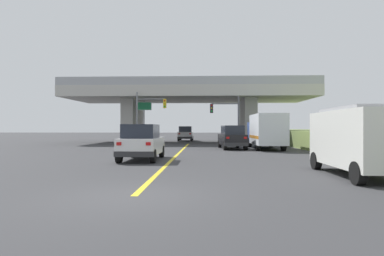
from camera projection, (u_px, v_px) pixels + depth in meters
name	position (u px, v px, depth m)	size (l,w,h in m)	color
ground	(190.00, 143.00, 40.11)	(160.00, 160.00, 0.00)	#353538
overpass_bridge	(190.00, 100.00, 40.10)	(28.91, 10.53, 7.38)	#B7B5AD
lane_divider_stripe	(178.00, 154.00, 22.84)	(0.20, 28.28, 0.01)	yellow
suv_lead	(142.00, 142.00, 18.45)	(2.04, 4.48, 2.02)	silver
suv_crossing	(232.00, 137.00, 28.13)	(2.29, 4.80, 2.02)	black
box_truck	(266.00, 131.00, 27.80)	(2.33, 7.14, 2.94)	navy
work_van	(358.00, 138.00, 12.36)	(2.08, 5.05, 2.62)	silver
sedan_oncoming	(186.00, 134.00, 45.22)	(1.97, 4.69, 2.02)	silver
traffic_signal_nearside	(228.00, 115.00, 33.58)	(3.03, 0.36, 5.10)	#56595E
traffic_signal_farside	(147.00, 112.00, 34.53)	(3.21, 0.36, 5.64)	slate
highway_sign	(144.00, 112.00, 37.15)	(1.76, 0.17, 4.92)	slate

